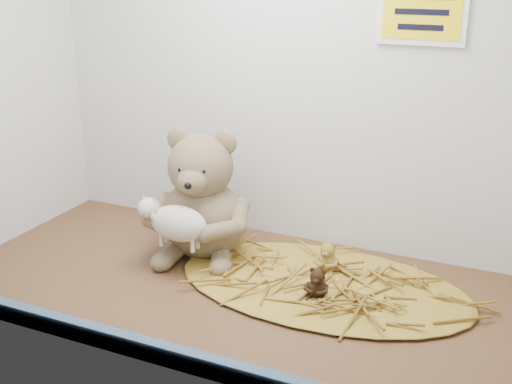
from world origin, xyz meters
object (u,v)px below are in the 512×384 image
at_px(main_teddy, 202,193).
at_px(toy_lamb, 179,224).
at_px(mini_teddy_tan, 328,255).
at_px(mini_teddy_brown, 317,281).

xyz_separation_m(main_teddy, toy_lamb, (0.00, -0.11, -0.03)).
height_order(mini_teddy_tan, mini_teddy_brown, mini_teddy_tan).
distance_m(toy_lamb, mini_teddy_brown, 0.32).
bearing_deg(mini_teddy_brown, main_teddy, 155.19).
distance_m(toy_lamb, mini_teddy_tan, 0.33).
bearing_deg(mini_teddy_brown, toy_lamb, 173.98).
bearing_deg(main_teddy, mini_teddy_tan, -9.26).
bearing_deg(mini_teddy_brown, mini_teddy_tan, 92.21).
bearing_deg(toy_lamb, mini_teddy_tan, 22.56).
distance_m(main_teddy, mini_teddy_brown, 0.35).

